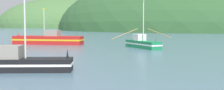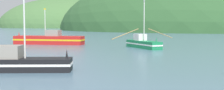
% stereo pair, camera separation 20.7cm
% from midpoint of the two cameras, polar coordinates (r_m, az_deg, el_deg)
% --- Properties ---
extents(hill_far_right, '(97.87, 78.29, 42.92)m').
position_cam_midpoint_polar(hill_far_right, '(229.17, -9.61, 3.25)').
color(hill_far_right, '#47703D').
rests_on(hill_far_right, ground).
extents(hill_mid_left, '(142.26, 113.81, 57.92)m').
position_cam_midpoint_polar(hill_mid_left, '(159.89, 15.41, 2.77)').
color(hill_mid_left, '#2D562D').
rests_on(hill_mid_left, ground).
extents(hill_far_left, '(103.31, 82.65, 36.64)m').
position_cam_midpoint_polar(hill_far_left, '(195.34, 4.47, 3.14)').
color(hill_far_left, '#386633').
rests_on(hill_far_left, ground).
extents(fishing_boat_green, '(7.56, 6.66, 6.75)m').
position_cam_midpoint_polar(fishing_boat_green, '(43.50, 5.55, 0.32)').
color(fishing_boat_green, '#197A47').
rests_on(fishing_boat_green, ground).
extents(fishing_boat_red, '(11.97, 3.27, 5.95)m').
position_cam_midpoint_polar(fishing_boat_red, '(51.60, -11.95, 1.01)').
color(fishing_boat_red, red).
rests_on(fishing_boat_red, ground).
extents(fishing_boat_black, '(8.40, 4.27, 6.75)m').
position_cam_midpoint_polar(fishing_boat_black, '(23.71, -17.74, -3.19)').
color(fishing_boat_black, black).
rests_on(fishing_boat_black, ground).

